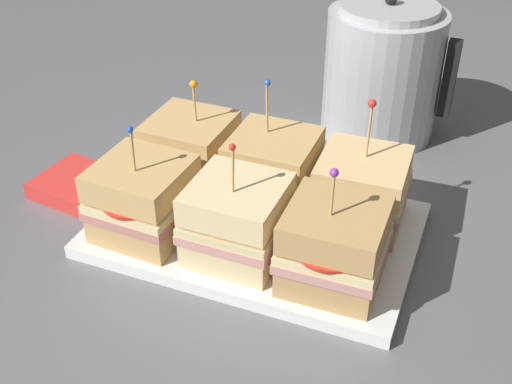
{
  "coord_description": "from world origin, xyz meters",
  "views": [
    {
      "loc": [
        0.25,
        -0.63,
        0.54
      ],
      "look_at": [
        0.0,
        0.0,
        0.07
      ],
      "focal_mm": 45.0,
      "sensor_mm": 36.0,
      "label": 1
    }
  ],
  "objects_px": {
    "sandwich_back_left": "(191,151)",
    "sandwich_back_center": "(271,169)",
    "sandwich_front_center": "(238,221)",
    "napkin_stack": "(77,183)",
    "serving_platter": "(256,230)",
    "kettle_steel": "(383,72)",
    "sandwich_back_right": "(361,190)",
    "sandwich_front_left": "(143,199)",
    "sandwich_front_right": "(334,246)"
  },
  "relations": [
    {
      "from": "sandwich_front_left",
      "to": "sandwich_back_left",
      "type": "height_order",
      "value": "same"
    },
    {
      "from": "sandwich_back_left",
      "to": "sandwich_back_right",
      "type": "bearing_deg",
      "value": -0.62
    },
    {
      "from": "serving_platter",
      "to": "sandwich_front_right",
      "type": "relative_size",
      "value": 2.62
    },
    {
      "from": "sandwich_back_right",
      "to": "napkin_stack",
      "type": "distance_m",
      "value": 0.42
    },
    {
      "from": "sandwich_back_left",
      "to": "sandwich_front_center",
      "type": "bearing_deg",
      "value": -44.49
    },
    {
      "from": "sandwich_back_right",
      "to": "sandwich_front_right",
      "type": "bearing_deg",
      "value": -90.26
    },
    {
      "from": "napkin_stack",
      "to": "sandwich_back_center",
      "type": "bearing_deg",
      "value": 11.91
    },
    {
      "from": "sandwich_front_left",
      "to": "kettle_steel",
      "type": "height_order",
      "value": "kettle_steel"
    },
    {
      "from": "sandwich_front_center",
      "to": "sandwich_back_right",
      "type": "relative_size",
      "value": 0.93
    },
    {
      "from": "sandwich_back_center",
      "to": "napkin_stack",
      "type": "distance_m",
      "value": 0.29
    },
    {
      "from": "sandwich_front_left",
      "to": "sandwich_back_left",
      "type": "distance_m",
      "value": 0.13
    },
    {
      "from": "sandwich_front_center",
      "to": "sandwich_front_right",
      "type": "bearing_deg",
      "value": -2.16
    },
    {
      "from": "sandwich_front_left",
      "to": "sandwich_front_center",
      "type": "xyz_separation_m",
      "value": [
        0.13,
        0.0,
        -0.0
      ]
    },
    {
      "from": "serving_platter",
      "to": "napkin_stack",
      "type": "distance_m",
      "value": 0.29
    },
    {
      "from": "kettle_steel",
      "to": "sandwich_front_right",
      "type": "bearing_deg",
      "value": -84.58
    },
    {
      "from": "sandwich_front_left",
      "to": "sandwich_back_center",
      "type": "xyz_separation_m",
      "value": [
        0.13,
        0.13,
        -0.0
      ]
    },
    {
      "from": "sandwich_front_center",
      "to": "sandwich_back_left",
      "type": "distance_m",
      "value": 0.18
    },
    {
      "from": "sandwich_back_left",
      "to": "sandwich_back_center",
      "type": "relative_size",
      "value": 0.91
    },
    {
      "from": "napkin_stack",
      "to": "kettle_steel",
      "type": "bearing_deg",
      "value": 42.82
    },
    {
      "from": "serving_platter",
      "to": "kettle_steel",
      "type": "distance_m",
      "value": 0.37
    },
    {
      "from": "sandwich_front_left",
      "to": "napkin_stack",
      "type": "height_order",
      "value": "sandwich_front_left"
    },
    {
      "from": "sandwich_front_center",
      "to": "sandwich_front_left",
      "type": "bearing_deg",
      "value": -178.25
    },
    {
      "from": "serving_platter",
      "to": "sandwich_front_center",
      "type": "distance_m",
      "value": 0.08
    },
    {
      "from": "sandwich_front_right",
      "to": "napkin_stack",
      "type": "height_order",
      "value": "sandwich_front_right"
    },
    {
      "from": "sandwich_front_center",
      "to": "napkin_stack",
      "type": "bearing_deg",
      "value": 167.62
    },
    {
      "from": "sandwich_front_right",
      "to": "sandwich_back_center",
      "type": "distance_m",
      "value": 0.18
    },
    {
      "from": "sandwich_front_center",
      "to": "sandwich_back_center",
      "type": "height_order",
      "value": "sandwich_back_center"
    },
    {
      "from": "sandwich_back_left",
      "to": "sandwich_back_center",
      "type": "xyz_separation_m",
      "value": [
        0.12,
        -0.0,
        -0.0
      ]
    },
    {
      "from": "serving_platter",
      "to": "sandwich_back_right",
      "type": "bearing_deg",
      "value": 26.53
    },
    {
      "from": "sandwich_front_left",
      "to": "sandwich_front_right",
      "type": "xyz_separation_m",
      "value": [
        0.25,
        -0.0,
        0.0
      ]
    },
    {
      "from": "sandwich_back_right",
      "to": "napkin_stack",
      "type": "height_order",
      "value": "sandwich_back_right"
    },
    {
      "from": "sandwich_front_center",
      "to": "serving_platter",
      "type": "bearing_deg",
      "value": 91.12
    },
    {
      "from": "sandwich_back_right",
      "to": "napkin_stack",
      "type": "xyz_separation_m",
      "value": [
        -0.41,
        -0.06,
        -0.05
      ]
    },
    {
      "from": "napkin_stack",
      "to": "sandwich_front_center",
      "type": "bearing_deg",
      "value": -12.38
    },
    {
      "from": "sandwich_back_center",
      "to": "sandwich_front_left",
      "type": "bearing_deg",
      "value": -134.76
    },
    {
      "from": "sandwich_front_left",
      "to": "sandwich_back_left",
      "type": "xyz_separation_m",
      "value": [
        0.0,
        0.13,
        0.0
      ]
    },
    {
      "from": "serving_platter",
      "to": "napkin_stack",
      "type": "bearing_deg",
      "value": 179.53
    },
    {
      "from": "serving_platter",
      "to": "napkin_stack",
      "type": "height_order",
      "value": "napkin_stack"
    },
    {
      "from": "serving_platter",
      "to": "sandwich_front_left",
      "type": "relative_size",
      "value": 2.61
    },
    {
      "from": "serving_platter",
      "to": "sandwich_back_left",
      "type": "height_order",
      "value": "sandwich_back_left"
    },
    {
      "from": "kettle_steel",
      "to": "sandwich_front_left",
      "type": "bearing_deg",
      "value": -117.45
    },
    {
      "from": "sandwich_back_left",
      "to": "sandwich_back_right",
      "type": "distance_m",
      "value": 0.25
    },
    {
      "from": "serving_platter",
      "to": "kettle_steel",
      "type": "height_order",
      "value": "kettle_steel"
    },
    {
      "from": "sandwich_back_left",
      "to": "kettle_steel",
      "type": "height_order",
      "value": "kettle_steel"
    },
    {
      "from": "sandwich_front_right",
      "to": "kettle_steel",
      "type": "xyz_separation_m",
      "value": [
        -0.04,
        0.41,
        0.04
      ]
    },
    {
      "from": "sandwich_back_center",
      "to": "napkin_stack",
      "type": "relative_size",
      "value": 1.53
    },
    {
      "from": "sandwich_front_right",
      "to": "sandwich_back_right",
      "type": "distance_m",
      "value": 0.13
    },
    {
      "from": "sandwich_front_right",
      "to": "sandwich_back_right",
      "type": "xyz_separation_m",
      "value": [
        0.0,
        0.13,
        -0.0
      ]
    },
    {
      "from": "sandwich_back_center",
      "to": "sandwich_back_right",
      "type": "bearing_deg",
      "value": -0.16
    },
    {
      "from": "napkin_stack",
      "to": "serving_platter",
      "type": "bearing_deg",
      "value": -0.47
    }
  ]
}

